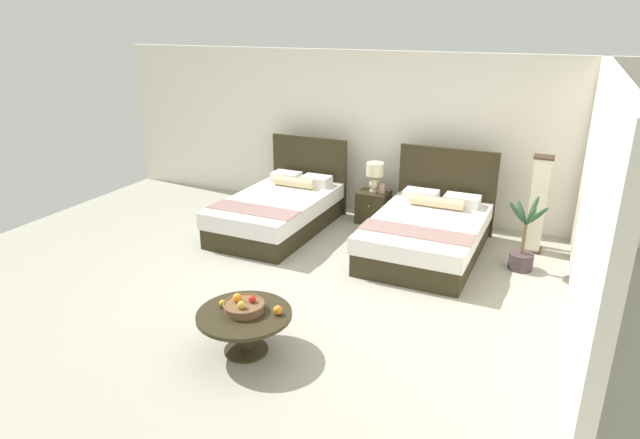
% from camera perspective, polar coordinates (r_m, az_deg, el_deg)
% --- Properties ---
extents(ground_plane, '(9.46, 9.42, 0.02)m').
position_cam_1_polar(ground_plane, '(6.54, -1.75, -6.84)').
color(ground_plane, '#A6A293').
extents(wall_back, '(9.46, 0.12, 2.50)m').
position_cam_1_polar(wall_back, '(8.70, 6.53, 8.77)').
color(wall_back, white).
rests_on(wall_back, ground).
extents(wall_side_right, '(0.12, 5.02, 2.50)m').
position_cam_1_polar(wall_side_right, '(5.91, 26.59, 1.14)').
color(wall_side_right, white).
rests_on(wall_side_right, ground).
extents(bed_near_window, '(1.31, 2.20, 1.20)m').
position_cam_1_polar(bed_near_window, '(8.12, -4.20, 1.01)').
color(bed_near_window, '#2F2716').
rests_on(bed_near_window, ground).
extents(bed_near_corner, '(1.44, 2.14, 1.23)m').
position_cam_1_polar(bed_near_corner, '(7.40, 11.09, -1.31)').
color(bed_near_corner, '#2F2716').
rests_on(bed_near_corner, ground).
extents(nightstand, '(0.46, 0.45, 0.48)m').
position_cam_1_polar(nightstand, '(8.46, 5.55, 1.36)').
color(nightstand, '#2F2716').
rests_on(nightstand, ground).
extents(table_lamp, '(0.26, 0.26, 0.44)m').
position_cam_1_polar(table_lamp, '(8.32, 5.71, 4.78)').
color(table_lamp, beige).
rests_on(table_lamp, nightstand).
extents(vase, '(0.10, 0.10, 0.17)m').
position_cam_1_polar(vase, '(8.28, 6.43, 3.27)').
color(vase, '#9D7A6B').
rests_on(vase, nightstand).
extents(coffee_table, '(0.89, 0.89, 0.41)m').
position_cam_1_polar(coffee_table, '(5.23, -7.83, -10.40)').
color(coffee_table, '#2F2716').
rests_on(coffee_table, ground).
extents(fruit_bowl, '(0.39, 0.39, 0.16)m').
position_cam_1_polar(fruit_bowl, '(5.19, -7.91, -8.86)').
color(fruit_bowl, brown).
rests_on(fruit_bowl, coffee_table).
extents(loose_apple, '(0.07, 0.07, 0.07)m').
position_cam_1_polar(loose_apple, '(5.30, -10.08, -8.56)').
color(loose_apple, gold).
rests_on(loose_apple, coffee_table).
extents(loose_orange, '(0.09, 0.09, 0.09)m').
position_cam_1_polar(loose_orange, '(5.11, -4.40, -9.35)').
color(loose_orange, orange).
rests_on(loose_orange, coffee_table).
extents(floor_lamp_corner, '(0.25, 0.25, 1.30)m').
position_cam_1_polar(floor_lamp_corner, '(7.77, 21.62, 1.44)').
color(floor_lamp_corner, '#3A2A1E').
rests_on(floor_lamp_corner, ground).
extents(potted_palm, '(0.49, 0.47, 0.93)m').
position_cam_1_polar(potted_palm, '(7.26, 20.26, -2.87)').
color(potted_palm, '#453538').
rests_on(potted_palm, ground).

